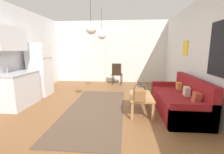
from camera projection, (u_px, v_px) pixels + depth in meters
The scene contains 13 objects.
ground_plane at pixel (94, 117), 3.53m from camera, with size 5.50×8.02×0.10m, color brown.
wall_back at pixel (110, 52), 6.96m from camera, with size 5.10×0.13×2.70m.
wall_right at pixel (218, 56), 3.06m from camera, with size 0.12×7.62×2.70m.
area_rug at pixel (95, 109), 3.85m from camera, with size 1.37×3.26×0.01m, color brown.
couch at pixel (180, 101), 3.68m from camera, with size 0.85×1.95×0.83m.
coffee_table at pixel (141, 98), 3.62m from camera, with size 0.51×0.92×0.42m.
bamboo_vase at pixel (143, 89), 3.89m from camera, with size 0.10×0.10×0.38m.
handbag at pixel (139, 94), 3.28m from camera, with size 0.23×0.34×0.35m.
refrigerator at pixel (40, 69), 4.96m from camera, with size 0.59×0.60×1.67m.
kitchen_counter at pixel (17, 77), 3.98m from camera, with size 0.59×1.10×2.02m.
accent_chair at pixel (117, 73), 6.46m from camera, with size 0.46×0.44×0.90m.
pendant_lamp_near at pixel (91, 29), 3.36m from camera, with size 0.24×0.24×0.91m.
pendant_lamp_far at pixel (102, 35), 4.66m from camera, with size 0.26×0.26×0.93m.
Camera 1 is at (0.69, -3.26, 1.48)m, focal length 24.90 mm.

